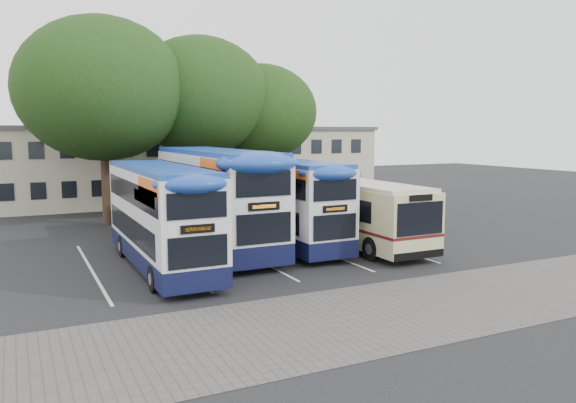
% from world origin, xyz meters
% --- Properties ---
extents(ground, '(120.00, 120.00, 0.00)m').
position_xyz_m(ground, '(0.00, 0.00, 0.00)').
color(ground, black).
rests_on(ground, ground).
extents(paving_strip, '(40.00, 6.00, 0.01)m').
position_xyz_m(paving_strip, '(-2.00, -5.00, 0.01)').
color(paving_strip, '#595654').
rests_on(paving_strip, ground).
extents(bay_lines, '(14.12, 11.00, 0.01)m').
position_xyz_m(bay_lines, '(-3.75, 5.00, 0.01)').
color(bay_lines, silver).
rests_on(bay_lines, ground).
extents(depot_building, '(32.40, 8.40, 6.20)m').
position_xyz_m(depot_building, '(0.00, 26.99, 3.15)').
color(depot_building, '#C0B29A').
rests_on(depot_building, ground).
extents(lamp_post, '(0.25, 1.05, 9.06)m').
position_xyz_m(lamp_post, '(6.00, 19.97, 5.08)').
color(lamp_post, gray).
rests_on(lamp_post, ground).
extents(tree_left, '(10.26, 10.26, 12.71)m').
position_xyz_m(tree_left, '(-8.38, 16.79, 8.34)').
color(tree_left, black).
rests_on(tree_left, ground).
extents(tree_mid, '(9.35, 9.35, 12.11)m').
position_xyz_m(tree_mid, '(-1.99, 17.60, 8.12)').
color(tree_mid, black).
rests_on(tree_mid, ground).
extents(tree_right, '(8.03, 8.03, 10.58)m').
position_xyz_m(tree_right, '(2.69, 18.09, 7.15)').
color(tree_right, black).
rests_on(tree_right, ground).
extents(bus_dd_left, '(2.54, 10.46, 4.36)m').
position_xyz_m(bus_dd_left, '(-7.99, 4.06, 2.40)').
color(bus_dd_left, black).
rests_on(bus_dd_left, ground).
extents(bus_dd_mid, '(2.86, 11.78, 4.91)m').
position_xyz_m(bus_dd_mid, '(-4.63, 6.80, 2.71)').
color(bus_dd_mid, black).
rests_on(bus_dd_mid, ground).
extents(bus_dd_right, '(2.54, 10.48, 4.36)m').
position_xyz_m(bus_dd_right, '(-1.27, 6.28, 2.40)').
color(bus_dd_right, black).
rests_on(bus_dd_right, ground).
extents(bus_single, '(2.81, 11.02, 3.29)m').
position_xyz_m(bus_single, '(2.05, 5.09, 1.86)').
color(bus_single, '#CDCA89').
rests_on(bus_single, ground).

